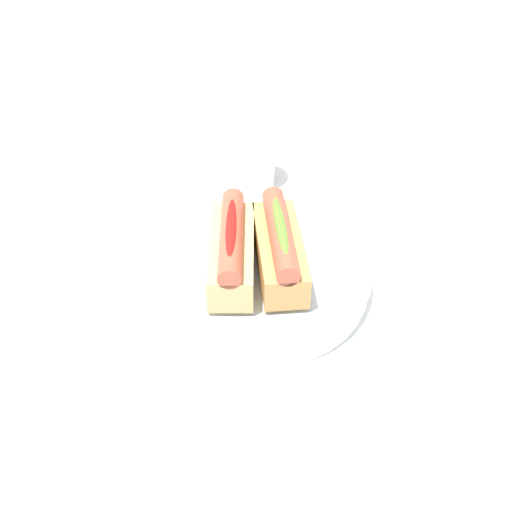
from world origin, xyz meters
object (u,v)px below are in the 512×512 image
serving_bowl (256,278)px  water_glass (250,160)px  hotdog_back (280,250)px  hotdog_front (232,252)px

serving_bowl → water_glass: (-0.22, 0.01, 0.02)m
hotdog_back → hotdog_front: bearing=-89.4°
serving_bowl → water_glass: 0.22m
water_glass → serving_bowl: bearing=-1.8°
hotdog_front → hotdog_back: size_ratio=1.01×
hotdog_front → hotdog_back: 0.05m
hotdog_front → water_glass: hotdog_front is taller
serving_bowl → hotdog_front: size_ratio=1.79×
serving_bowl → hotdog_back: 0.05m
hotdog_back → water_glass: hotdog_back is taller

